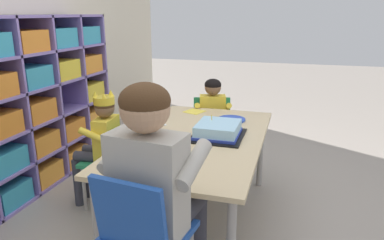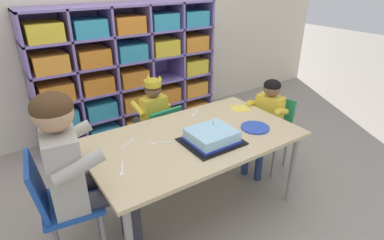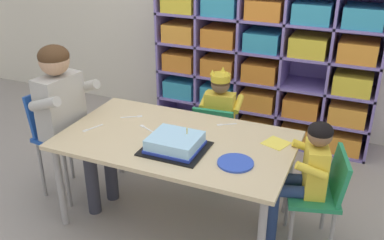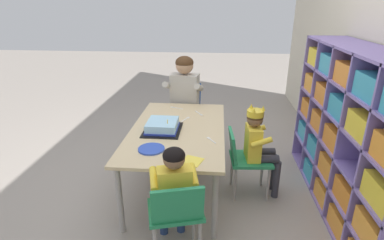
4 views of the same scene
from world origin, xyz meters
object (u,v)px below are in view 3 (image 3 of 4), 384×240
object	(u,v)px
activity_table	(176,146)
fork_near_child_seat	(225,124)
fork_by_napkin	(146,128)
paper_plate_stack	(235,163)
adult_helper_seated	(67,108)
child_with_crown	(221,108)
fork_at_table_front_edge	(92,128)
classroom_chair_adult_side	(59,132)
classroom_chair_blue	(217,133)
classroom_chair_guest_side	(321,191)
birthday_cake_on_tray	(175,144)
fork_scattered_mid_table	(133,117)
guest_at_table_side	(306,170)

from	to	relation	value
activity_table	fork_near_child_seat	xyz separation A→B (m)	(0.21, 0.29, 0.05)
fork_by_napkin	paper_plate_stack	bearing A→B (deg)	9.18
adult_helper_seated	child_with_crown	bearing A→B (deg)	-39.98
fork_by_napkin	fork_at_table_front_edge	distance (m)	0.34
classroom_chair_adult_side	fork_by_napkin	size ratio (longest dim) A/B	5.59
child_with_crown	fork_by_napkin	size ratio (longest dim) A/B	6.17
fork_by_napkin	activity_table	bearing A→B (deg)	14.19
classroom_chair_blue	classroom_chair_guest_side	xyz separation A→B (m)	(0.80, -0.48, 0.02)
classroom_chair_adult_side	classroom_chair_guest_side	distance (m)	1.72
fork_by_napkin	fork_at_table_front_edge	bearing A→B (deg)	-131.22
classroom_chair_blue	paper_plate_stack	size ratio (longest dim) A/B	3.00
fork_by_napkin	birthday_cake_on_tray	bearing A→B (deg)	-5.92
classroom_chair_blue	birthday_cake_on_tray	xyz separation A→B (m)	(0.00, -0.70, 0.26)
fork_by_napkin	fork_near_child_seat	distance (m)	0.50
adult_helper_seated	classroom_chair_guest_side	bearing A→B (deg)	-77.50
paper_plate_stack	fork_at_table_front_edge	xyz separation A→B (m)	(-0.95, 0.05, -0.00)
activity_table	fork_by_napkin	world-z (taller)	fork_by_napkin
activity_table	classroom_chair_adult_side	size ratio (longest dim) A/B	1.86
fork_scattered_mid_table	fork_at_table_front_edge	xyz separation A→B (m)	(-0.15, -0.25, -0.00)
classroom_chair_blue	fork_scattered_mid_table	size ratio (longest dim) A/B	4.58
paper_plate_stack	fork_at_table_front_edge	distance (m)	0.95
activity_table	classroom_chair_guest_side	xyz separation A→B (m)	(0.85, 0.10, -0.15)
classroom_chair_adult_side	paper_plate_stack	distance (m)	1.29
classroom_chair_blue	adult_helper_seated	bearing A→B (deg)	33.01
classroom_chair_blue	classroom_chair_adult_side	world-z (taller)	classroom_chair_adult_side
birthday_cake_on_tray	paper_plate_stack	bearing A→B (deg)	-2.75
classroom_chair_guest_side	fork_scattered_mid_table	world-z (taller)	classroom_chair_guest_side
classroom_chair_blue	guest_at_table_side	distance (m)	0.89
classroom_chair_blue	fork_by_napkin	bearing A→B (deg)	58.27
activity_table	classroom_chair_blue	size ratio (longest dim) A/B	2.35
guest_at_table_side	birthday_cake_on_tray	distance (m)	0.74
classroom_chair_blue	fork_at_table_front_edge	distance (m)	0.92
child_with_crown	classroom_chair_adult_side	xyz separation A→B (m)	(-0.90, -0.71, -0.05)
adult_helper_seated	fork_by_napkin	world-z (taller)	adult_helper_seated
classroom_chair_blue	fork_at_table_front_edge	xyz separation A→B (m)	(-0.58, -0.67, 0.23)
fork_scattered_mid_table	classroom_chair_blue	bearing A→B (deg)	-168.25
birthday_cake_on_tray	fork_near_child_seat	world-z (taller)	birthday_cake_on_tray
guest_at_table_side	fork_by_napkin	size ratio (longest dim) A/B	6.01
classroom_chair_guest_side	child_with_crown	bearing A→B (deg)	-141.09
activity_table	guest_at_table_side	bearing A→B (deg)	5.61
birthday_cake_on_tray	fork_by_napkin	size ratio (longest dim) A/B	2.67
classroom_chair_adult_side	adult_helper_seated	size ratio (longest dim) A/B	0.69
activity_table	birthday_cake_on_tray	bearing A→B (deg)	-67.88
birthday_cake_on_tray	paper_plate_stack	xyz separation A→B (m)	(0.36, -0.02, -0.03)
fork_scattered_mid_table	fork_near_child_seat	distance (m)	0.61
birthday_cake_on_tray	fork_by_napkin	bearing A→B (deg)	148.79
child_with_crown	classroom_chair_guest_side	distance (m)	1.01
child_with_crown	birthday_cake_on_tray	distance (m)	0.81
classroom_chair_blue	classroom_chair_guest_side	world-z (taller)	classroom_chair_guest_side
paper_plate_stack	fork_near_child_seat	xyz separation A→B (m)	(-0.21, 0.43, -0.00)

